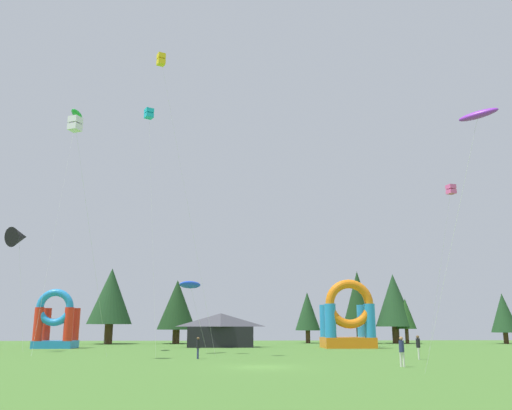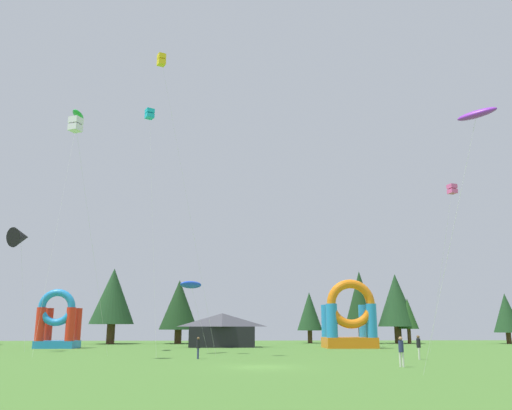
# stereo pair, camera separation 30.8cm
# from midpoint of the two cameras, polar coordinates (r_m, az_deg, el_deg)

# --- Properties ---
(ground_plane) EXTENTS (120.00, 120.00, 0.00)m
(ground_plane) POSITION_cam_midpoint_polar(r_m,az_deg,el_deg) (33.98, 0.86, -17.22)
(ground_plane) COLOR #47752D
(kite_purple_parafoil) EXTENTS (3.90, 3.84, 13.83)m
(kite_purple_parafoil) POSITION_cam_midpoint_polar(r_m,az_deg,el_deg) (30.65, 23.14, 9.04)
(kite_purple_parafoil) COLOR purple
(kite_purple_parafoil) RESTS_ON ground_plane
(kite_pink_box) EXTENTS (1.93, 5.19, 15.58)m
(kite_pink_box) POSITION_cam_midpoint_polar(r_m,az_deg,el_deg) (53.06, 20.70, 1.59)
(kite_pink_box) COLOR #EA599E
(kite_pink_box) RESTS_ON ground_plane
(kite_green_parafoil) EXTENTS (1.32, 10.10, 25.53)m
(kite_green_parafoil) POSITION_cam_midpoint_polar(r_m,az_deg,el_deg) (61.44, -18.64, 9.25)
(kite_green_parafoil) COLOR green
(kite_green_parafoil) RESTS_ON ground_plane
(kite_cyan_box) EXTENTS (2.62, 4.22, 23.00)m
(kite_cyan_box) POSITION_cam_midpoint_polar(r_m,az_deg,el_deg) (52.49, -11.32, 9.62)
(kite_cyan_box) COLOR #19B7CC
(kite_cyan_box) RESTS_ON ground_plane
(kite_blue_parafoil) EXTENTS (2.97, 3.60, 6.79)m
(kite_blue_parafoil) POSITION_cam_midpoint_polar(r_m,az_deg,el_deg) (50.95, -6.91, -8.61)
(kite_blue_parafoil) COLOR blue
(kite_blue_parafoil) RESTS_ON ground_plane
(kite_black_delta) EXTENTS (3.38, 2.91, 12.68)m
(kite_black_delta) POSITION_cam_midpoint_polar(r_m,az_deg,el_deg) (59.89, -24.07, -3.21)
(kite_black_delta) COLOR black
(kite_black_delta) RESTS_ON ground_plane
(kite_white_box) EXTENTS (3.10, 6.16, 19.31)m
(kite_white_box) POSITION_cam_midpoint_polar(r_m,az_deg,el_deg) (46.19, -18.83, 8.26)
(kite_white_box) COLOR white
(kite_white_box) RESTS_ON ground_plane
(kite_yellow_box) EXTENTS (5.78, 3.08, 26.69)m
(kite_yellow_box) POSITION_cam_midpoint_polar(r_m,az_deg,el_deg) (50.23, -10.04, 15.16)
(kite_yellow_box) COLOR yellow
(kite_yellow_box) RESTS_ON ground_plane
(person_far_side) EXTENTS (0.34, 0.34, 1.65)m
(person_far_side) POSITION_cam_midpoint_polar(r_m,az_deg,el_deg) (42.40, -6.09, -14.98)
(person_far_side) COLOR navy
(person_far_side) RESTS_ON ground_plane
(person_near_camera) EXTENTS (0.42, 0.42, 1.84)m
(person_near_camera) POSITION_cam_midpoint_polar(r_m,az_deg,el_deg) (35.15, 15.75, -14.82)
(person_near_camera) COLOR silver
(person_near_camera) RESTS_ON ground_plane
(person_midfield) EXTENTS (0.40, 0.40, 1.79)m
(person_midfield) POSITION_cam_midpoint_polar(r_m,az_deg,el_deg) (43.19, 17.46, -14.33)
(person_midfield) COLOR silver
(person_midfield) RESTS_ON ground_plane
(inflatable_red_slide) EXTENTS (5.83, 4.55, 7.75)m
(inflatable_red_slide) POSITION_cam_midpoint_polar(r_m,az_deg,el_deg) (63.22, 10.28, -12.47)
(inflatable_red_slide) COLOR orange
(inflatable_red_slide) RESTS_ON ground_plane
(inflatable_orange_dome) EXTENTS (4.38, 3.65, 6.63)m
(inflatable_orange_dome) POSITION_cam_midpoint_polar(r_m,az_deg,el_deg) (65.82, -20.62, -12.10)
(inflatable_orange_dome) COLOR #268CD8
(inflatable_orange_dome) RESTS_ON ground_plane
(festival_tent) EXTENTS (7.75, 3.62, 3.99)m
(festival_tent) POSITION_cam_midpoint_polar(r_m,az_deg,el_deg) (65.08, -3.56, -13.42)
(festival_tent) COLOR black
(festival_tent) RESTS_ON ground_plane
(tree_row_3) EXTENTS (6.33, 6.33, 10.69)m
(tree_row_3) POSITION_cam_midpoint_polar(r_m,az_deg,el_deg) (79.60, -15.19, -9.56)
(tree_row_3) COLOR #4C331E
(tree_row_3) RESTS_ON ground_plane
(tree_row_4) EXTENTS (5.61, 5.61, 9.08)m
(tree_row_4) POSITION_cam_midpoint_polar(r_m,az_deg,el_deg) (78.69, -8.26, -10.69)
(tree_row_4) COLOR #4C331E
(tree_row_4) RESTS_ON ground_plane
(tree_row_5) EXTENTS (3.73, 3.73, 7.45)m
(tree_row_5) POSITION_cam_midpoint_polar(r_m,az_deg,el_deg) (80.54, 5.94, -11.44)
(tree_row_5) COLOR #4C331E
(tree_row_5) RESTS_ON ground_plane
(tree_row_6) EXTENTS (4.56, 4.56, 10.50)m
(tree_row_6) POSITION_cam_midpoint_polar(r_m,az_deg,el_deg) (80.52, 11.35, -9.91)
(tree_row_6) COLOR #4C331E
(tree_row_6) RESTS_ON ground_plane
(tree_row_7) EXTENTS (5.61, 5.61, 10.07)m
(tree_row_7) POSITION_cam_midpoint_polar(r_m,az_deg,el_deg) (81.66, 15.09, -9.98)
(tree_row_7) COLOR #4C331E
(tree_row_7) RESTS_ON ground_plane
(tree_row_8) EXTENTS (2.87, 2.87, 6.41)m
(tree_row_8) POSITION_cam_midpoint_polar(r_m,az_deg,el_deg) (80.89, 16.29, -11.29)
(tree_row_8) COLOR #4C331E
(tree_row_8) RESTS_ON ground_plane
(tree_row_9) EXTENTS (3.79, 3.79, 7.12)m
(tree_row_9) POSITION_cam_midpoint_polar(r_m,az_deg,el_deg) (85.32, 25.65, -10.53)
(tree_row_9) COLOR #4C331E
(tree_row_9) RESTS_ON ground_plane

